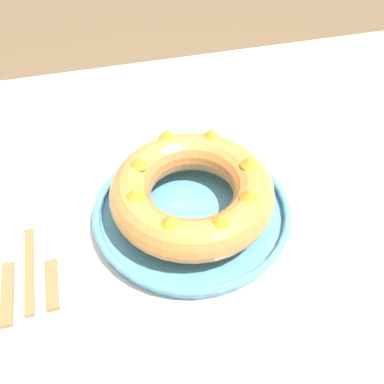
{
  "coord_description": "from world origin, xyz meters",
  "views": [
    {
      "loc": [
        -0.1,
        -0.47,
        1.29
      ],
      "look_at": [
        0.02,
        -0.02,
        0.81
      ],
      "focal_mm": 42.0,
      "sensor_mm": 36.0,
      "label": 1
    }
  ],
  "objects": [
    {
      "name": "bundt_cake",
      "position": [
        0.02,
        -0.02,
        0.81
      ],
      "size": [
        0.25,
        0.25,
        0.08
      ],
      "color": "#C67538",
      "rests_on": "serving_dish"
    },
    {
      "name": "serving_knife",
      "position": [
        -0.27,
        -0.04,
        0.75
      ],
      "size": [
        0.02,
        0.22,
        0.01
      ],
      "rotation": [
        0.0,
        0.0,
        0.09
      ],
      "color": "#936038",
      "rests_on": "dining_table"
    },
    {
      "name": "dining_table",
      "position": [
        0.0,
        0.0,
        0.66
      ],
      "size": [
        1.58,
        0.95,
        0.75
      ],
      "color": "beige",
      "rests_on": "ground_plane"
    },
    {
      "name": "cake_knife",
      "position": [
        -0.2,
        -0.05,
        0.75
      ],
      "size": [
        0.02,
        0.18,
        0.01
      ],
      "rotation": [
        0.0,
        0.0,
        -0.07
      ],
      "color": "#936038",
      "rests_on": "dining_table"
    },
    {
      "name": "fork",
      "position": [
        -0.24,
        -0.01,
        0.75
      ],
      "size": [
        0.02,
        0.21,
        0.01
      ],
      "rotation": [
        0.0,
        0.0,
        -0.03
      ],
      "color": "#936038",
      "rests_on": "dining_table"
    },
    {
      "name": "serving_dish",
      "position": [
        0.02,
        -0.02,
        0.76
      ],
      "size": [
        0.31,
        0.31,
        0.03
      ],
      "color": "#518EB2",
      "rests_on": "dining_table"
    }
  ]
}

